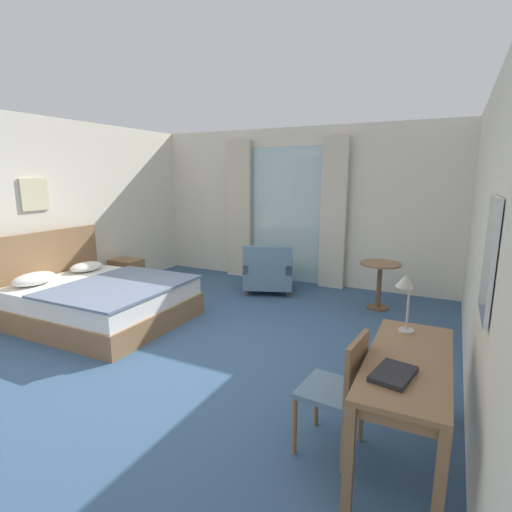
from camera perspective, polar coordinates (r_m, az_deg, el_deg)
ground at (r=4.66m, az=-10.24°, el=-14.14°), size 6.26×7.53×0.10m
wall_back at (r=7.31m, az=6.17°, el=7.20°), size 5.86×0.12×2.80m
wall_left at (r=6.40m, az=-31.81°, el=4.89°), size 0.12×7.13×2.80m
wall_right at (r=3.38m, az=31.35°, el=0.38°), size 0.12×7.13×2.80m
balcony_glass_door at (r=7.34m, az=4.31°, el=5.93°), size 1.43×0.02×2.47m
curtain_panel_left at (r=7.65m, az=-2.49°, el=6.70°), size 0.50×0.10×2.60m
curtain_panel_right at (r=6.93m, az=11.18°, el=5.98°), size 0.44×0.10×2.60m
bed at (r=5.81m, az=-21.94°, el=-5.86°), size 2.20×1.83×1.17m
nightstand at (r=7.27m, az=-18.28°, el=-2.48°), size 0.51×0.38×0.52m
writing_desk at (r=2.94m, az=21.23°, el=-15.38°), size 0.55×1.38×0.76m
desk_chair at (r=2.96m, az=12.13°, el=-18.01°), size 0.44×0.46×0.89m
desk_lamp at (r=3.26m, az=20.94°, el=-4.27°), size 0.17×0.16×0.46m
closed_book at (r=2.63m, az=19.37°, el=-15.90°), size 0.27×0.35×0.03m
armchair_by_window at (r=6.68m, az=1.85°, el=-2.52°), size 1.03×1.02×0.84m
round_cafe_table at (r=6.09m, az=17.57°, el=-2.70°), size 0.59×0.59×0.70m
framed_picture at (r=6.47m, az=-29.54°, el=7.80°), size 0.03×0.41×0.45m
wall_mirror at (r=2.69m, az=30.85°, el=-0.23°), size 0.02×0.56×0.72m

